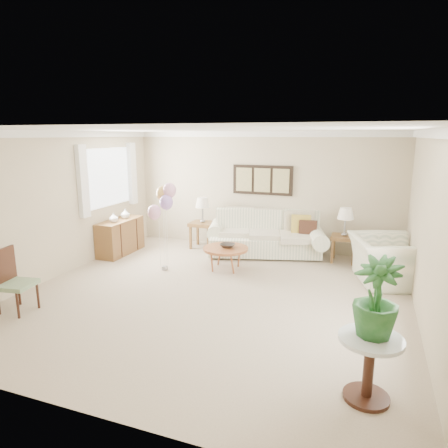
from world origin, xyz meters
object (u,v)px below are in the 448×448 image
(coffee_table, at_px, (226,249))
(balloon_cluster, at_px, (163,200))
(accent_chair, at_px, (13,279))
(armchair, at_px, (385,260))
(sofa, at_px, (266,237))

(coffee_table, distance_m, balloon_cluster, 1.49)
(accent_chair, bearing_deg, armchair, 31.41)
(armchair, bearing_deg, sofa, 51.70)
(armchair, bearing_deg, coffee_table, 79.64)
(sofa, bearing_deg, armchair, -21.57)
(coffee_table, bearing_deg, sofa, 69.73)
(armchair, distance_m, accent_chair, 5.97)
(armchair, height_order, accent_chair, accent_chair)
(coffee_table, distance_m, armchair, 2.85)
(balloon_cluster, bearing_deg, accent_chair, -116.73)
(sofa, xyz_separation_m, armchair, (2.37, -0.94, 0.03))
(accent_chair, xyz_separation_m, balloon_cluster, (1.19, 2.37, 0.86))
(sofa, bearing_deg, coffee_table, -110.27)
(sofa, relative_size, accent_chair, 3.00)
(armchair, xyz_separation_m, accent_chair, (-5.10, -3.11, 0.09))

